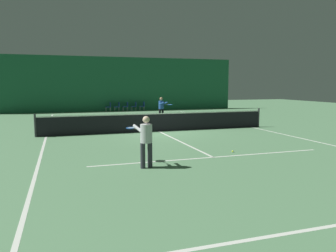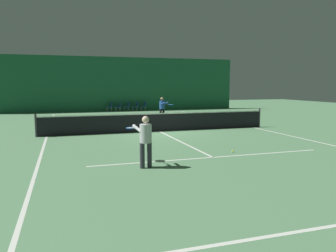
{
  "view_description": "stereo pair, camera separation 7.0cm",
  "coord_description": "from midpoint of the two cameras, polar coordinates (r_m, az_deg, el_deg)",
  "views": [
    {
      "loc": [
        -4.75,
        -16.12,
        2.42
      ],
      "look_at": [
        -0.98,
        -4.54,
        0.87
      ],
      "focal_mm": 35.0,
      "sensor_mm": 36.0,
      "label": 1
    },
    {
      "loc": [
        -4.69,
        -16.14,
        2.42
      ],
      "look_at": [
        -0.98,
        -4.54,
        0.87
      ],
      "focal_mm": 35.0,
      "sensor_mm": 36.0,
      "label": 2
    }
  ],
  "objects": [
    {
      "name": "ground_plane",
      "position": [
        16.98,
        -1.38,
        -0.95
      ],
      "size": [
        60.0,
        60.0,
        0.0
      ],
      "primitive_type": "plane",
      "color": "#56845B"
    },
    {
      "name": "backdrop_curtain",
      "position": [
        30.47,
        -8.86,
        7.21
      ],
      "size": [
        23.0,
        0.12,
        4.9
      ],
      "color": "#1E5B3D",
      "rests_on": "ground"
    },
    {
      "name": "court_line_baseline_far",
      "position": [
        28.53,
        -8.12,
        2.31
      ],
      "size": [
        11.0,
        0.1,
        0.0
      ],
      "color": "silver",
      "rests_on": "ground"
    },
    {
      "name": "court_line_service_far",
      "position": [
        23.15,
        -5.84,
        1.21
      ],
      "size": [
        8.25,
        0.1,
        0.0
      ],
      "color": "silver",
      "rests_on": "ground"
    },
    {
      "name": "court_line_service_near",
      "position": [
        11.08,
        8.02,
        -5.42
      ],
      "size": [
        8.25,
        0.1,
        0.0
      ],
      "color": "silver",
      "rests_on": "ground"
    },
    {
      "name": "court_line_sideline_left",
      "position": [
        16.33,
        -20.25,
        -1.72
      ],
      "size": [
        0.1,
        23.8,
        0.0
      ],
      "color": "silver",
      "rests_on": "ground"
    },
    {
      "name": "court_line_sideline_right",
      "position": [
        19.25,
        14.54,
        -0.2
      ],
      "size": [
        0.1,
        23.8,
        0.0
      ],
      "color": "silver",
      "rests_on": "ground"
    },
    {
      "name": "court_line_centre",
      "position": [
        16.98,
        -1.38,
        -0.94
      ],
      "size": [
        0.1,
        12.8,
        0.0
      ],
      "color": "silver",
      "rests_on": "ground"
    },
    {
      "name": "tennis_net",
      "position": [
        16.91,
        -1.38,
        0.76
      ],
      "size": [
        12.0,
        0.1,
        1.07
      ],
      "color": "black",
      "rests_on": "ground"
    },
    {
      "name": "player_near",
      "position": [
        9.53,
        -3.83,
        -2.02
      ],
      "size": [
        0.66,
        1.33,
        1.52
      ],
      "rotation": [
        0.0,
        0.0,
        1.83
      ],
      "color": "#2D2D38",
      "rests_on": "ground"
    },
    {
      "name": "player_far",
      "position": [
        22.36,
        -0.88,
        3.37
      ],
      "size": [
        0.79,
        1.34,
        1.56
      ],
      "rotation": [
        0.0,
        0.0,
        -1.2
      ],
      "color": "black",
      "rests_on": "ground"
    },
    {
      "name": "courtside_chair_0",
      "position": [
        29.89,
        -9.99,
        3.42
      ],
      "size": [
        0.44,
        0.44,
        0.84
      ],
      "rotation": [
        0.0,
        0.0,
        -1.57
      ],
      "color": "#99999E",
      "rests_on": "ground"
    },
    {
      "name": "courtside_chair_1",
      "position": [
        30.0,
        -8.52,
        3.46
      ],
      "size": [
        0.44,
        0.44,
        0.84
      ],
      "rotation": [
        0.0,
        0.0,
        -1.57
      ],
      "color": "#99999E",
      "rests_on": "ground"
    },
    {
      "name": "courtside_chair_2",
      "position": [
        30.13,
        -7.06,
        3.51
      ],
      "size": [
        0.44,
        0.44,
        0.84
      ],
      "rotation": [
        0.0,
        0.0,
        -1.57
      ],
      "color": "#99999E",
      "rests_on": "ground"
    },
    {
      "name": "courtside_chair_3",
      "position": [
        30.29,
        -5.61,
        3.54
      ],
      "size": [
        0.44,
        0.44,
        0.84
      ],
      "rotation": [
        0.0,
        0.0,
        -1.57
      ],
      "color": "#99999E",
      "rests_on": "ground"
    },
    {
      "name": "courtside_chair_4",
      "position": [
        30.46,
        -4.17,
        3.58
      ],
      "size": [
        0.44,
        0.44,
        0.84
      ],
      "rotation": [
        0.0,
        0.0,
        -1.57
      ],
      "color": "#99999E",
      "rests_on": "ground"
    },
    {
      "name": "tennis_ball",
      "position": [
        12.01,
        11.36,
        -4.35
      ],
      "size": [
        0.07,
        0.07,
        0.07
      ],
      "color": "#D1DB33",
      "rests_on": "ground"
    }
  ]
}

